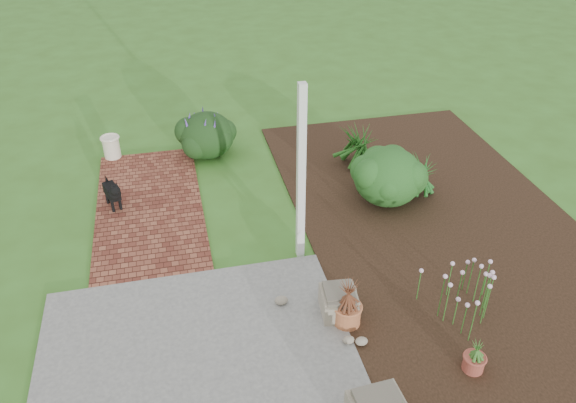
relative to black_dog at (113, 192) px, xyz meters
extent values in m
plane|color=#396620|center=(2.21, -1.80, -0.33)|extent=(80.00, 80.00, 0.00)
cube|color=slate|center=(0.96, -3.55, -0.31)|extent=(3.50, 3.50, 0.04)
cube|color=#5A271C|center=(0.51, -0.05, -0.31)|extent=(1.60, 3.50, 0.04)
cube|color=black|center=(4.71, -1.30, -0.31)|extent=(4.00, 7.00, 0.03)
cube|color=white|center=(2.51, -1.70, 0.92)|extent=(0.10, 0.10, 2.50)
cube|color=#7A745A|center=(2.69, -2.96, -0.16)|extent=(0.48, 0.48, 0.27)
cube|color=gray|center=(2.69, -2.89, -0.15)|extent=(0.46, 0.46, 0.28)
cube|color=black|center=(-0.02, 0.05, -0.02)|extent=(0.28, 0.41, 0.17)
cylinder|color=black|center=(-0.03, -0.10, -0.20)|extent=(0.05, 0.05, 0.19)
cylinder|color=black|center=(0.08, -0.06, -0.20)|extent=(0.05, 0.05, 0.19)
cylinder|color=black|center=(-0.11, 0.15, -0.20)|extent=(0.05, 0.05, 0.19)
cylinder|color=black|center=(-0.01, 0.19, -0.20)|extent=(0.05, 0.05, 0.19)
sphere|color=black|center=(0.06, -0.17, 0.12)|extent=(0.16, 0.16, 0.16)
cone|color=black|center=(-0.08, 0.23, 0.10)|extent=(0.10, 0.13, 0.14)
cylinder|color=beige|center=(-0.08, 1.68, -0.10)|extent=(0.35, 0.35, 0.39)
ellipsoid|color=#1B4115|center=(4.14, -0.71, 0.15)|extent=(1.13, 1.13, 0.90)
cylinder|color=#B3663C|center=(2.73, -3.10, -0.17)|extent=(0.42, 0.42, 0.26)
cylinder|color=#984133|center=(3.84, -4.07, -0.21)|extent=(0.30, 0.30, 0.19)
ellipsoid|color=black|center=(1.59, 1.46, 0.08)|extent=(1.14, 1.14, 0.82)
camera|label=1|loc=(0.99, -7.57, 4.57)|focal=35.00mm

